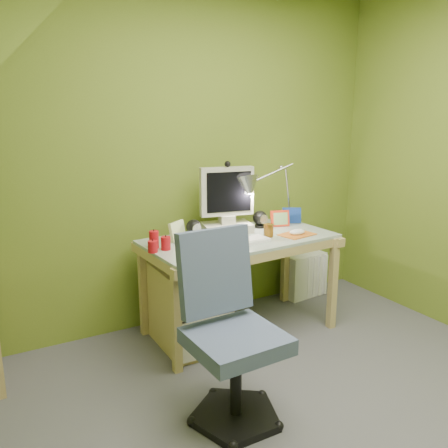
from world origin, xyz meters
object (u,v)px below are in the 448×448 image
desk_lamp (279,181)px  radiator (305,275)px  desk (239,285)px  task_chair (236,339)px  monitor (227,193)px

desk_lamp → radiator: desk_lamp is taller
desk → radiator: (0.81, 0.28, -0.16)m
desk → task_chair: bearing=-125.4°
monitor → radiator: bearing=19.1°
monitor → radiator: monitor is taller
monitor → task_chair: monitor is taller
desk_lamp → radiator: bearing=6.5°
desk → desk_lamp: bearing=18.6°
monitor → task_chair: (-0.53, -1.02, -0.52)m
desk → monitor: monitor is taller
monitor → desk_lamp: 0.45m
task_chair → desk: bearing=55.7°
monitor → desk: bearing=-77.9°
desk → task_chair: (-0.53, -0.84, 0.10)m
monitor → desk_lamp: bearing=12.1°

